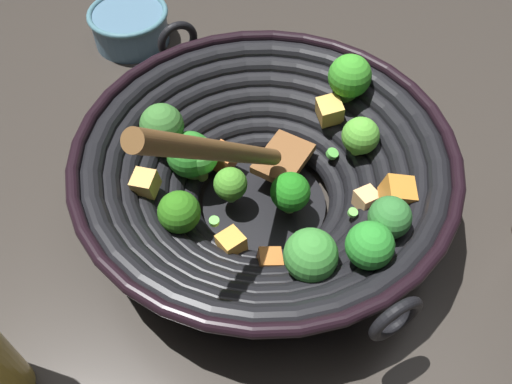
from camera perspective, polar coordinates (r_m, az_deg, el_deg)
ground_plane at (r=0.65m, az=0.82°, el=-1.68°), size 4.00×4.00×0.00m
wok at (r=0.60m, az=0.92°, el=2.14°), size 0.41×0.43×0.28m
prep_bowl at (r=0.89m, az=-12.96°, el=16.53°), size 0.12×0.12×0.05m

